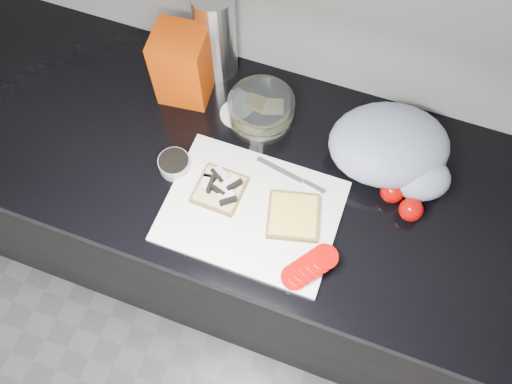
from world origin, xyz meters
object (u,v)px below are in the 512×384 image
glass_bowl (261,110)px  bread_bag (183,65)px  cutting_board (252,211)px  steel_canister (216,35)px

glass_bowl → bread_bag: bearing=176.1°
cutting_board → glass_bowl: size_ratio=2.39×
cutting_board → glass_bowl: bearing=105.1°
glass_bowl → steel_canister: bearing=144.7°
glass_bowl → steel_canister: size_ratio=0.68×
bread_bag → steel_canister: bearing=57.3°
cutting_board → bread_bag: bearing=135.9°
bread_bag → cutting_board: bearing=-50.9°
bread_bag → steel_canister: steel_canister is taller
cutting_board → glass_bowl: (-0.07, 0.26, 0.03)m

